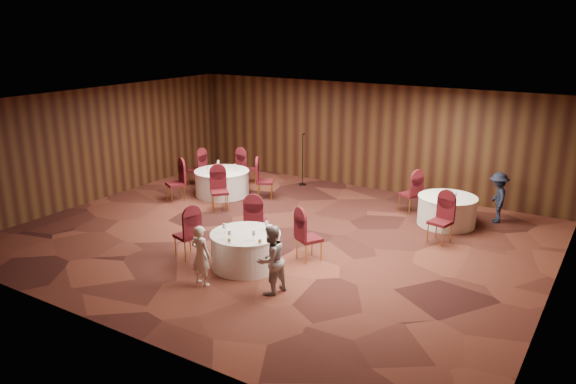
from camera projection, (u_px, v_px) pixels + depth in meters
The scene contains 15 objects.
ground at pixel (277, 237), 13.44m from camera, with size 12.00×12.00×0.00m, color black.
room_shell at pixel (276, 157), 12.87m from camera, with size 12.00×12.00×12.00m.
table_main at pixel (246, 250), 11.70m from camera, with size 1.47×1.47×0.74m.
table_left at pixel (222, 183), 16.60m from camera, with size 1.61×1.61×0.74m.
table_right at pixel (447, 210), 14.14m from camera, with size 1.46×1.46×0.74m.
chairs_main at pixel (250, 231), 12.39m from camera, with size 3.00×2.18×1.00m.
chairs_left at pixel (221, 179), 16.57m from camera, with size 3.18×3.11×1.00m.
chairs_right at pixel (424, 207), 14.02m from camera, with size 2.02×2.39×1.00m.
tabletop_main at pixel (249, 233), 11.33m from camera, with size 1.04×1.08×0.22m.
tabletop_left at pixel (221, 168), 16.48m from camera, with size 0.82×0.82×0.22m.
tabletop_right at pixel (455, 195), 13.66m from camera, with size 0.08×0.08×0.22m.
mic_stand at pixel (303, 170), 17.62m from camera, with size 0.24×0.24×1.64m.
woman_a at pixel (201, 255), 10.81m from camera, with size 0.45×0.29×1.22m, color white.
woman_b at pixel (271, 260), 10.47m from camera, with size 0.66×0.51×1.35m, color #A6A6AB.
man_c at pixel (498, 198), 14.25m from camera, with size 0.85×0.49×1.31m, color black.
Camera 1 is at (6.91, -10.48, 4.91)m, focal length 35.00 mm.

